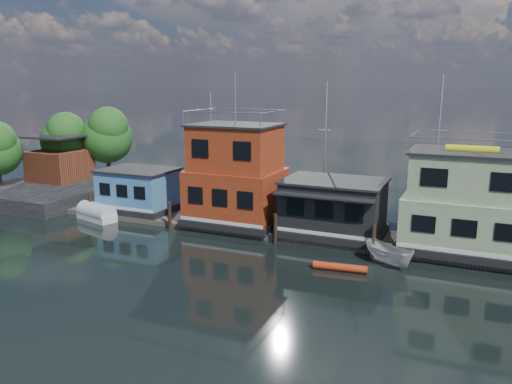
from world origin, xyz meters
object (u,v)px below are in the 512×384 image
at_px(motorboat, 389,254).
at_px(tarp_runabout, 97,213).
at_px(houseboat_blue, 139,190).
at_px(houseboat_dark, 334,207).
at_px(houseboat_green, 467,204).
at_px(red_kayak, 340,267).
at_px(houseboat_red, 236,177).

relative_size(motorboat, tarp_runabout, 0.93).
height_order(houseboat_blue, houseboat_dark, houseboat_dark).
bearing_deg(motorboat, houseboat_dark, 83.60).
xyz_separation_m(houseboat_green, red_kayak, (-6.82, -6.27, -3.31)).
xyz_separation_m(houseboat_blue, red_kayak, (19.68, -6.27, -1.96)).
distance_m(houseboat_dark, tarp_runabout, 19.99).
relative_size(houseboat_red, houseboat_green, 1.41).
distance_m(red_kayak, tarp_runabout, 22.09).
height_order(houseboat_red, tarp_runabout, houseboat_red).
distance_m(houseboat_red, houseboat_green, 17.01).
bearing_deg(houseboat_blue, red_kayak, -17.66).
relative_size(houseboat_blue, houseboat_green, 0.76).
bearing_deg(houseboat_dark, motorboat, -40.07).
xyz_separation_m(houseboat_red, tarp_runabout, (-11.67, -3.06, -3.52)).
height_order(houseboat_red, motorboat, houseboat_red).
height_order(houseboat_dark, red_kayak, houseboat_dark).
xyz_separation_m(houseboat_red, motorboat, (12.78, -4.04, -3.37)).
distance_m(houseboat_blue, houseboat_red, 9.69).
height_order(houseboat_dark, tarp_runabout, houseboat_dark).
relative_size(houseboat_blue, motorboat, 1.69).
relative_size(motorboat, red_kayak, 1.14).
distance_m(houseboat_green, motorboat, 6.49).
relative_size(houseboat_blue, tarp_runabout, 1.56).
bearing_deg(houseboat_dark, tarp_runabout, -171.20).
relative_size(houseboat_dark, motorboat, 1.96).
height_order(motorboat, tarp_runabout, tarp_runabout).
distance_m(motorboat, tarp_runabout, 24.47).
height_order(houseboat_red, houseboat_dark, houseboat_red).
distance_m(houseboat_red, red_kayak, 12.56).
xyz_separation_m(houseboat_red, houseboat_green, (17.00, 0.00, -0.55)).
bearing_deg(houseboat_red, houseboat_blue, -180.00).
bearing_deg(red_kayak, tarp_runabout, 165.15).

